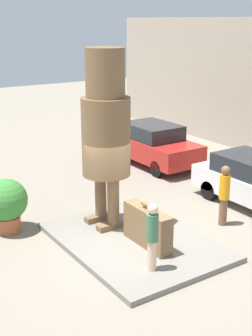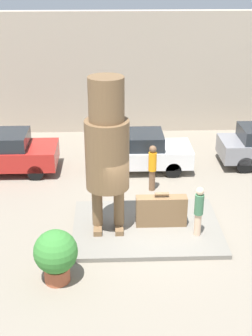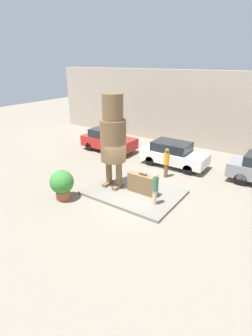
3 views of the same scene
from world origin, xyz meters
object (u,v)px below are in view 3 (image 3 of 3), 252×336
at_px(giant_suitcase, 143,184).
at_px(parked_car_red, 108,140).
at_px(tourist, 155,187).
at_px(statue_figure, 113,135).
at_px(planter_pot, 62,183).
at_px(worker_hivis, 166,162).
at_px(parked_car_white, 173,154).

distance_m(giant_suitcase, parked_car_red, 7.31).
bearing_deg(tourist, giant_suitcase, 148.65).
distance_m(statue_figure, planter_pot, 3.43).
relative_size(statue_figure, tourist, 2.97).
bearing_deg(worker_hivis, planter_pot, -119.73).
distance_m(statue_figure, worker_hivis, 3.82).
bearing_deg(statue_figure, tourist, -9.79).
xyz_separation_m(statue_figure, giant_suitcase, (1.66, 0.17, -2.30)).
distance_m(tourist, worker_hivis, 3.49).
bearing_deg(parked_car_white, parked_car_red, 179.89).
distance_m(planter_pot, worker_hivis, 6.00).
bearing_deg(parked_car_white, worker_hivis, -76.97).
bearing_deg(parked_car_red, parked_car_white, -0.11).
bearing_deg(planter_pot, giant_suitcase, 39.86).
height_order(planter_pot, worker_hivis, worker_hivis).
height_order(giant_suitcase, planter_pot, planter_pot).
distance_m(giant_suitcase, parked_car_white, 4.55).
height_order(statue_figure, worker_hivis, statue_figure).
distance_m(giant_suitcase, worker_hivis, 2.71).
bearing_deg(giant_suitcase, worker_hivis, 90.98).
bearing_deg(planter_pot, statue_figure, 59.89).
bearing_deg(tourist, parked_car_white, 106.34).
distance_m(parked_car_red, planter_pot, 7.56).
relative_size(statue_figure, parked_car_white, 1.15).
relative_size(giant_suitcase, parked_car_white, 0.38).
bearing_deg(tourist, planter_pot, -155.08).
distance_m(statue_figure, giant_suitcase, 2.84).
height_order(statue_figure, parked_car_white, statue_figure).
bearing_deg(parked_car_white, giant_suitcase, -84.06).
xyz_separation_m(statue_figure, worker_hivis, (1.61, 2.85, -1.97)).
xyz_separation_m(parked_car_white, worker_hivis, (0.43, -1.84, 0.14)).
bearing_deg(giant_suitcase, planter_pot, -140.14).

